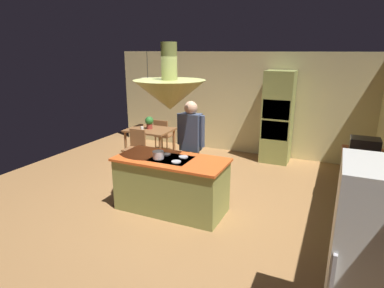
{
  "coord_description": "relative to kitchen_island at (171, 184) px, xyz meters",
  "views": [
    {
      "loc": [
        2.36,
        -4.57,
        2.59
      ],
      "look_at": [
        0.1,
        0.4,
        1.0
      ],
      "focal_mm": 30.32,
      "sensor_mm": 36.0,
      "label": 1
    }
  ],
  "objects": [
    {
      "name": "ground",
      "position": [
        0.0,
        0.2,
        -0.46
      ],
      "size": [
        8.16,
        8.16,
        0.0
      ],
      "primitive_type": "plane",
      "color": "#9E7042"
    },
    {
      "name": "wall_back",
      "position": [
        0.0,
        3.65,
        0.82
      ],
      "size": [
        6.8,
        0.1,
        2.55
      ],
      "primitive_type": "cube",
      "color": "beige",
      "rests_on": "ground"
    },
    {
      "name": "kitchen_island",
      "position": [
        0.0,
        0.0,
        0.0
      ],
      "size": [
        1.83,
        0.86,
        0.92
      ],
      "color": "#8C934C",
      "rests_on": "ground"
    },
    {
      "name": "counter_run_right",
      "position": [
        2.84,
        0.8,
        0.0
      ],
      "size": [
        0.73,
        2.49,
        0.9
      ],
      "color": "#8C934C",
      "rests_on": "ground"
    },
    {
      "name": "oven_tower",
      "position": [
        1.1,
        3.24,
        0.62
      ],
      "size": [
        0.66,
        0.62,
        2.14
      ],
      "color": "#8C934C",
      "rests_on": "ground"
    },
    {
      "name": "refrigerator",
      "position": [
        2.8,
        -1.7,
        0.43
      ],
      "size": [
        0.72,
        0.74,
        1.76
      ],
      "color": "silver",
      "rests_on": "ground"
    },
    {
      "name": "dining_table",
      "position": [
        -1.7,
        2.1,
        0.2
      ],
      "size": [
        1.07,
        0.81,
        0.76
      ],
      "color": "brown",
      "rests_on": "ground"
    },
    {
      "name": "person_at_island",
      "position": [
        0.03,
        0.7,
        0.55
      ],
      "size": [
        0.53,
        0.23,
        1.74
      ],
      "color": "tan",
      "rests_on": "ground"
    },
    {
      "name": "range_hood",
      "position": [
        0.0,
        0.0,
        1.5
      ],
      "size": [
        1.1,
        1.1,
        1.0
      ],
      "color": "#8C934C"
    },
    {
      "name": "pendant_light_over_table",
      "position": [
        -1.7,
        2.1,
        1.41
      ],
      "size": [
        0.32,
        0.32,
        0.82
      ],
      "color": "beige"
    },
    {
      "name": "chair_facing_island",
      "position": [
        -1.7,
        1.47,
        0.05
      ],
      "size": [
        0.4,
        0.4,
        0.87
      ],
      "color": "brown",
      "rests_on": "ground"
    },
    {
      "name": "chair_by_back_wall",
      "position": [
        -1.7,
        2.73,
        0.05
      ],
      "size": [
        0.4,
        0.4,
        0.87
      ],
      "rotation": [
        0.0,
        0.0,
        3.14
      ],
      "color": "brown",
      "rests_on": "ground"
    },
    {
      "name": "potted_plant_on_table",
      "position": [
        -1.72,
        2.12,
        0.47
      ],
      "size": [
        0.2,
        0.2,
        0.3
      ],
      "color": "#99382D",
      "rests_on": "dining_table"
    },
    {
      "name": "cup_on_table",
      "position": [
        -1.78,
        1.9,
        0.35
      ],
      "size": [
        0.07,
        0.07,
        0.09
      ],
      "primitive_type": "cylinder",
      "color": "white",
      "rests_on": "dining_table"
    },
    {
      "name": "canister_flour",
      "position": [
        2.84,
        0.19,
        0.53
      ],
      "size": [
        0.1,
        0.1,
        0.17
      ],
      "primitive_type": "cylinder",
      "color": "#E0B78C",
      "rests_on": "counter_run_right"
    },
    {
      "name": "canister_sugar",
      "position": [
        2.84,
        0.37,
        0.53
      ],
      "size": [
        0.13,
        0.13,
        0.17
      ],
      "primitive_type": "cylinder",
      "color": "silver",
      "rests_on": "counter_run_right"
    },
    {
      "name": "canister_tea",
      "position": [
        2.84,
        0.55,
        0.55
      ],
      "size": [
        0.11,
        0.11,
        0.2
      ],
      "primitive_type": "cylinder",
      "color": "silver",
      "rests_on": "counter_run_right"
    },
    {
      "name": "microwave_on_counter",
      "position": [
        2.84,
        1.53,
        0.59
      ],
      "size": [
        0.46,
        0.36,
        0.28
      ],
      "primitive_type": "cube",
      "color": "#232326",
      "rests_on": "counter_run_right"
    },
    {
      "name": "cooking_pot_on_cooktop",
      "position": [
        -0.16,
        -0.13,
        0.53
      ],
      "size": [
        0.18,
        0.18,
        0.12
      ],
      "primitive_type": "cylinder",
      "color": "#B2B2B7",
      "rests_on": "kitchen_island"
    }
  ]
}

